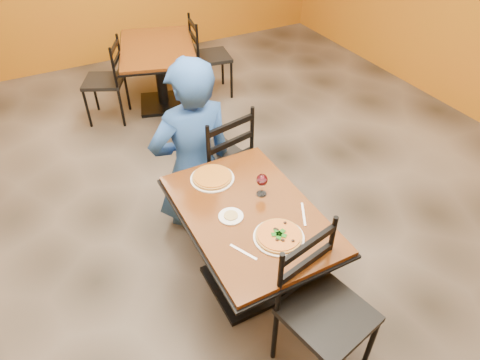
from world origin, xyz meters
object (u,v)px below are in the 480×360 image
pizza_main (279,236)px  chair_second_right (211,57)px  table_main (249,232)px  diner (192,146)px  chair_main_far (216,160)px  pizza_far (212,177)px  chair_second_left (104,81)px  plate_main (279,237)px  table_second (159,62)px  side_plate (231,216)px  plate_far (212,179)px  chair_main_near (328,316)px  wine_glass (262,184)px

pizza_main → chair_second_right: bearing=72.6°
table_main → diner: (-0.03, 0.87, 0.18)m
chair_main_far → pizza_far: (-0.25, -0.48, 0.25)m
chair_second_left → diner: size_ratio=0.64×
plate_main → pizza_far: (-0.12, 0.70, 0.02)m
table_second → side_plate: size_ratio=9.03×
table_main → chair_second_right: (1.03, 2.87, -0.07)m
plate_far → pizza_far: size_ratio=1.11×
chair_second_left → plate_far: 2.49m
diner → plate_main: 1.17m
side_plate → plate_main: bearing=-59.5°
chair_main_far → side_plate: (-0.30, -0.88, 0.24)m
table_main → pizza_far: (-0.08, 0.41, 0.21)m
table_second → side_plate: (-0.50, -2.86, 0.20)m
chair_main_near → plate_far: 1.19m
chair_second_left → side_plate: 2.88m
chair_main_near → plate_main: chair_main_near is taller
plate_main → wine_glass: size_ratio=1.72×
chair_main_far → wine_glass: 0.85m
table_main → pizza_main: 0.36m
chair_second_right → chair_main_near: bearing=175.4°
table_second → pizza_far: 2.51m
chair_main_near → pizza_far: bearing=87.0°
pizza_far → plate_main: bearing=-80.3°
pizza_main → chair_main_near: bearing=-81.9°
table_second → pizza_main: size_ratio=5.09×
wine_glass → table_second: bearing=85.4°
chair_main_near → pizza_far: 1.20m
table_main → plate_far: plate_far is taller
chair_second_right → side_plate: size_ratio=6.12×
diner → plate_far: bearing=84.1°
diner → pizza_far: diner is taller
table_main → pizza_main: size_ratio=4.33×
wine_glass → plate_far: bearing=127.1°
chair_second_left → chair_second_right: size_ratio=0.95×
table_main → chair_main_near: size_ratio=1.22×
chair_second_right → side_plate: (-1.16, -2.86, 0.27)m
pizza_far → wine_glass: (0.23, -0.30, 0.07)m
pizza_far → chair_main_near: bearing=-80.9°
chair_main_near → chair_second_left: (-0.40, 3.61, -0.04)m
table_main → side_plate: 0.24m
pizza_main → wine_glass: (0.11, 0.40, 0.07)m
plate_far → wine_glass: 0.38m
chair_second_right → chair_second_left: bearing=99.8°
table_second → pizza_far: (-0.45, -2.46, 0.21)m
table_second → wine_glass: bearing=-94.6°
chair_second_right → diner: size_ratio=0.67×
plate_far → table_main: bearing=-79.5°
chair_main_far → side_plate: size_ratio=6.46×
diner → plate_far: 0.47m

